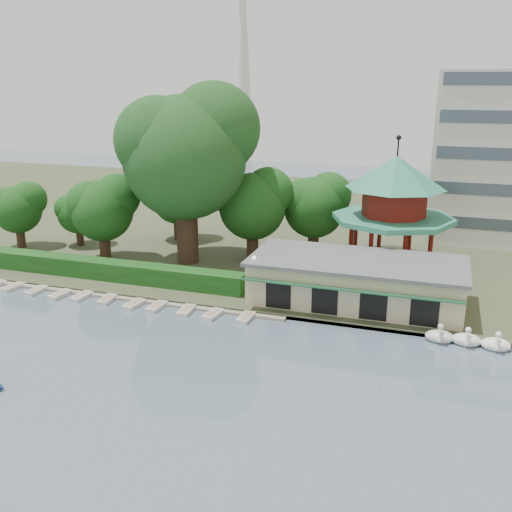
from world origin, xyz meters
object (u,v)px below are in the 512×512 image
at_px(dock, 110,295).
at_px(pavilion, 394,202).
at_px(big_tree, 187,148).
at_px(boathouse, 356,280).

distance_m(dock, pavilion, 29.14).
distance_m(pavilion, big_tree, 21.76).
relative_size(dock, boathouse, 1.83).
height_order(boathouse, pavilion, pavilion).
bearing_deg(big_tree, pavilion, 10.32).
height_order(dock, big_tree, big_tree).
xyz_separation_m(boathouse, pavilion, (2.00, 10.03, 5.11)).
xyz_separation_m(dock, boathouse, (22.00, 4.77, 2.25)).
relative_size(pavilion, big_tree, 0.72).
distance_m(boathouse, big_tree, 22.28).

